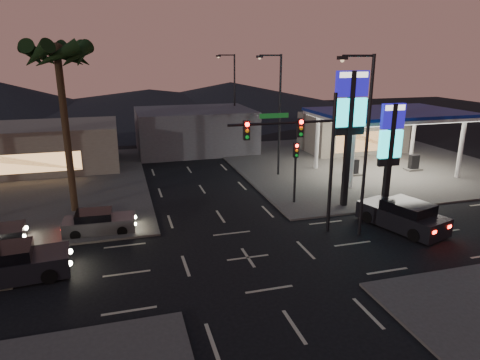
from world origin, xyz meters
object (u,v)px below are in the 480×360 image
object	(u,v)px
pylon_sign_tall	(350,113)
pylon_sign_short	(391,140)
traffic_signal_mast	(304,145)
suv_station	(403,216)
car_lane_a_front	(11,265)
car_lane_b_front	(98,223)
gas_station	(389,115)

from	to	relation	value
pylon_sign_tall	pylon_sign_short	size ratio (longest dim) A/B	1.29
traffic_signal_mast	suv_station	world-z (taller)	traffic_signal_mast
car_lane_a_front	pylon_sign_tall	bearing A→B (deg)	13.27
pylon_sign_tall	traffic_signal_mast	world-z (taller)	pylon_sign_tall
car_lane_b_front	suv_station	xyz separation A→B (m)	(17.32, -4.34, 0.18)
pylon_sign_short	suv_station	distance (m)	5.23
car_lane_b_front	suv_station	distance (m)	17.85
traffic_signal_mast	pylon_sign_tall	bearing A→B (deg)	36.52
pylon_sign_tall	car_lane_a_front	xyz separation A→B (m)	(-19.56, -4.61, -5.63)
pylon_sign_short	car_lane_b_front	size ratio (longest dim) A/B	1.68
car_lane_a_front	car_lane_b_front	xyz separation A→B (m)	(3.68, 4.57, -0.14)
pylon_sign_tall	traffic_signal_mast	bearing A→B (deg)	-143.48
car_lane_a_front	suv_station	world-z (taller)	suv_station
traffic_signal_mast	gas_station	bearing A→B (deg)	39.28
traffic_signal_mast	car_lane_b_front	bearing A→B (deg)	162.70
pylon_sign_tall	suv_station	distance (m)	7.25
pylon_sign_tall	pylon_sign_short	xyz separation A→B (m)	(2.50, -1.00, -1.74)
pylon_sign_tall	car_lane_a_front	size ratio (longest dim) A/B	1.75
car_lane_a_front	suv_station	bearing A→B (deg)	0.64
pylon_sign_short	car_lane_a_front	world-z (taller)	pylon_sign_short
pylon_sign_tall	pylon_sign_short	distance (m)	3.20
gas_station	car_lane_b_front	world-z (taller)	gas_station
gas_station	car_lane_a_front	distance (m)	29.58
car_lane_a_front	car_lane_b_front	world-z (taller)	car_lane_a_front
gas_station	traffic_signal_mast	distance (m)	15.82
pylon_sign_tall	car_lane_b_front	distance (m)	16.90
gas_station	traffic_signal_mast	xyz separation A→B (m)	(-12.24, -10.01, 0.15)
gas_station	car_lane_b_front	distance (m)	24.68
pylon_sign_short	traffic_signal_mast	bearing A→B (deg)	-160.87
gas_station	suv_station	world-z (taller)	gas_station
gas_station	traffic_signal_mast	bearing A→B (deg)	-140.72
pylon_sign_short	suv_station	xyz separation A→B (m)	(-1.06, -3.38, -3.86)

